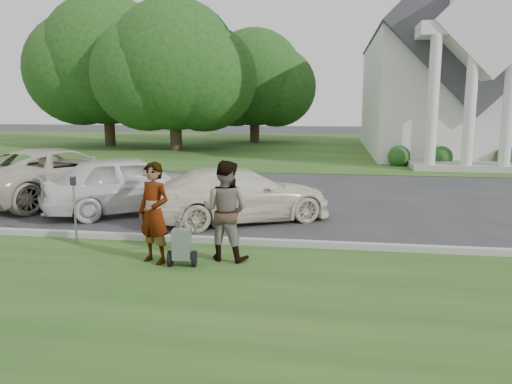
% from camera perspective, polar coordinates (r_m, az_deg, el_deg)
% --- Properties ---
extents(ground, '(120.00, 120.00, 0.00)m').
position_cam_1_polar(ground, '(10.46, -3.93, -6.80)').
color(ground, '#333335').
rests_on(ground, ground).
extents(grass_strip, '(80.00, 7.00, 0.01)m').
position_cam_1_polar(grass_strip, '(7.74, -8.91, -13.07)').
color(grass_strip, '#1F4E1B').
rests_on(grass_strip, ground).
extents(church_lawn, '(80.00, 30.00, 0.01)m').
position_cam_1_polar(church_lawn, '(36.96, 5.29, 5.30)').
color(church_lawn, '#1F4E1B').
rests_on(church_lawn, ground).
extents(curb, '(80.00, 0.18, 0.15)m').
position_cam_1_polar(curb, '(10.96, -3.30, -5.60)').
color(curb, '#9E9E93').
rests_on(curb, ground).
extents(church, '(9.19, 19.00, 24.10)m').
position_cam_1_polar(church, '(33.70, 20.99, 14.35)').
color(church, white).
rests_on(church, ground).
extents(tree_left, '(10.63, 8.40, 9.71)m').
position_cam_1_polar(tree_left, '(33.43, -9.36, 13.48)').
color(tree_left, '#332316').
rests_on(tree_left, ground).
extents(tree_far, '(11.64, 9.20, 10.73)m').
position_cam_1_polar(tree_far, '(38.45, -16.74, 13.60)').
color(tree_far, '#332316').
rests_on(tree_far, ground).
extents(tree_back, '(9.61, 7.60, 8.89)m').
position_cam_1_polar(tree_back, '(40.28, -0.17, 12.45)').
color(tree_back, '#332316').
rests_on(tree_back, ground).
extents(striping_cart, '(0.56, 1.08, 0.97)m').
position_cam_1_polar(striping_cart, '(9.50, -8.46, -6.01)').
color(striping_cart, black).
rests_on(striping_cart, ground).
extents(person_left, '(0.83, 0.70, 1.94)m').
position_cam_1_polar(person_left, '(9.68, -11.58, -2.44)').
color(person_left, '#999999').
rests_on(person_left, ground).
extents(person_right, '(1.06, 0.90, 1.95)m').
position_cam_1_polar(person_right, '(9.69, -3.52, -2.20)').
color(person_right, '#999999').
rests_on(person_right, ground).
extents(parking_meter_near, '(0.11, 0.10, 1.49)m').
position_cam_1_polar(parking_meter_near, '(11.60, -20.06, -0.94)').
color(parking_meter_near, '#93969B').
rests_on(parking_meter_near, ground).
extents(car_a, '(4.77, 6.59, 1.67)m').
position_cam_1_polar(car_a, '(17.10, -21.54, 1.96)').
color(car_a, beige).
rests_on(car_a, ground).
extents(car_b, '(5.04, 4.36, 1.64)m').
position_cam_1_polar(car_b, '(14.45, -14.15, 0.94)').
color(car_b, silver).
rests_on(car_b, ground).
extents(car_c, '(5.16, 4.01, 1.39)m').
position_cam_1_polar(car_c, '(13.01, -1.84, -0.28)').
color(car_c, '#F0E6CB').
rests_on(car_c, ground).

